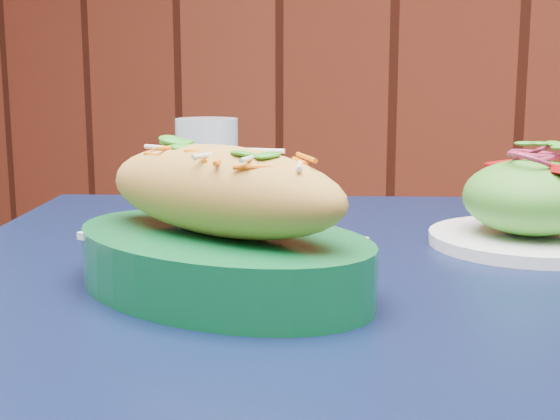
% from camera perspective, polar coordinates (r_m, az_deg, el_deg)
% --- Properties ---
extents(cafe_table, '(1.03, 1.03, 0.75)m').
position_cam_1_polar(cafe_table, '(0.72, 6.24, -11.15)').
color(cafe_table, black).
rests_on(cafe_table, ground).
extents(banh_mi_basket, '(0.31, 0.25, 0.13)m').
position_cam_1_polar(banh_mi_basket, '(0.62, -4.35, -1.56)').
color(banh_mi_basket, '#0B572A').
rests_on(banh_mi_basket, cafe_table).
extents(salad_plate, '(0.20, 0.20, 0.10)m').
position_cam_1_polar(salad_plate, '(0.82, 17.91, 0.27)').
color(salad_plate, white).
rests_on(salad_plate, cafe_table).
extents(water_glass, '(0.07, 0.07, 0.12)m').
position_cam_1_polar(water_glass, '(0.92, -5.34, 3.00)').
color(water_glass, silver).
rests_on(water_glass, cafe_table).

